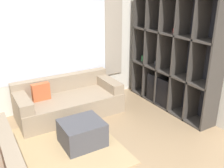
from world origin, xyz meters
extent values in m
cube|color=silver|center=(0.00, 3.11, 1.35)|extent=(5.73, 0.07, 2.70)
cube|color=white|center=(0.00, 3.07, 1.45)|extent=(2.49, 0.01, 1.60)
cube|color=#B2A38E|center=(1.42, 3.05, 1.45)|extent=(0.44, 0.03, 1.90)
cube|color=silver|center=(2.30, 1.54, 1.35)|extent=(0.07, 4.27, 2.70)
cube|color=tan|center=(-0.63, 1.51, 0.01)|extent=(2.04, 1.96, 0.01)
cube|color=#232328|center=(2.26, 1.79, 1.20)|extent=(0.02, 2.19, 2.40)
cube|color=#3D3833|center=(2.06, 0.69, 1.20)|extent=(0.42, 0.04, 2.40)
cube|color=#3D3833|center=(2.06, 1.13, 1.20)|extent=(0.42, 0.04, 2.40)
cube|color=#3D3833|center=(2.06, 1.57, 1.20)|extent=(0.42, 0.04, 2.40)
cube|color=#3D3833|center=(2.06, 2.01, 1.20)|extent=(0.42, 0.04, 2.40)
cube|color=#3D3833|center=(2.06, 2.44, 1.20)|extent=(0.42, 0.04, 2.40)
cube|color=#3D3833|center=(2.06, 2.88, 1.20)|extent=(0.42, 0.04, 2.40)
cube|color=#3D3833|center=(2.06, 1.79, 0.02)|extent=(0.42, 2.19, 0.04)
cube|color=#3D3833|center=(2.06, 1.79, 0.80)|extent=(0.42, 2.19, 0.04)
cube|color=#3D3833|center=(2.06, 1.79, 1.60)|extent=(0.42, 2.19, 0.04)
cube|color=black|center=(1.89, 1.95, 0.34)|extent=(0.04, 0.70, 0.61)
cube|color=black|center=(1.91, 1.95, 0.05)|extent=(0.10, 0.24, 0.03)
cylinder|color=white|center=(2.03, 2.62, 0.11)|extent=(0.07, 0.07, 0.15)
cylinder|color=#388947|center=(2.03, 1.77, 0.08)|extent=(0.06, 0.06, 0.10)
cylinder|color=#232328|center=(2.03, 2.64, 0.89)|extent=(0.09, 0.09, 0.15)
cylinder|color=red|center=(2.03, 1.75, 1.66)|extent=(0.06, 0.06, 0.09)
cylinder|color=#388947|center=(2.03, 2.70, 0.88)|extent=(0.09, 0.09, 0.12)
cylinder|color=#232328|center=(2.03, 2.22, 0.87)|extent=(0.10, 0.10, 0.11)
cube|color=gray|center=(0.06, 2.53, 0.20)|extent=(2.07, 0.97, 0.40)
cube|color=gray|center=(0.06, 2.92, 0.57)|extent=(2.07, 0.18, 0.33)
cube|color=gray|center=(-0.86, 2.53, 0.50)|extent=(0.24, 0.91, 0.20)
cube|color=gray|center=(0.97, 2.53, 0.50)|extent=(0.24, 0.91, 0.20)
cube|color=#C65B33|center=(-0.46, 2.64, 0.57)|extent=(0.34, 0.13, 0.34)
cube|color=gray|center=(-1.33, 0.98, 0.57)|extent=(0.18, 1.61, 0.33)
cube|color=#47474C|center=(-0.16, 1.43, 0.21)|extent=(0.68, 0.61, 0.42)
camera|label=1|loc=(-1.54, -1.88, 2.46)|focal=40.00mm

